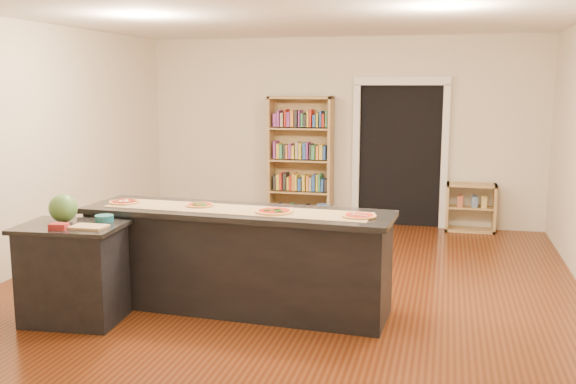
% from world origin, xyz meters
% --- Properties ---
extents(room, '(6.00, 7.00, 2.80)m').
position_xyz_m(room, '(0.00, 0.00, 1.40)').
color(room, beige).
rests_on(room, ground).
extents(doorway, '(1.40, 0.09, 2.21)m').
position_xyz_m(doorway, '(0.90, 3.46, 1.20)').
color(doorway, black).
rests_on(doorway, room).
extents(kitchen_island, '(2.90, 0.78, 0.96)m').
position_xyz_m(kitchen_island, '(-0.29, -0.60, 0.48)').
color(kitchen_island, black).
rests_on(kitchen_island, ground).
extents(side_counter, '(0.89, 0.65, 0.88)m').
position_xyz_m(side_counter, '(-1.60, -1.27, 0.45)').
color(side_counter, black).
rests_on(side_counter, ground).
extents(bookshelf, '(0.96, 0.34, 1.93)m').
position_xyz_m(bookshelf, '(-0.57, 3.28, 0.96)').
color(bookshelf, tan).
rests_on(bookshelf, ground).
extents(low_shelf, '(0.70, 0.30, 0.70)m').
position_xyz_m(low_shelf, '(1.94, 3.30, 0.35)').
color(low_shelf, tan).
rests_on(low_shelf, ground).
extents(waste_bin, '(0.22, 0.22, 0.33)m').
position_xyz_m(waste_bin, '(-0.18, 3.14, 0.16)').
color(waste_bin, '#6186D8').
rests_on(waste_bin, ground).
extents(kraft_paper, '(2.53, 0.58, 0.00)m').
position_xyz_m(kraft_paper, '(-0.29, -0.62, 0.96)').
color(kraft_paper, '#95794D').
rests_on(kraft_paper, kitchen_island).
extents(watermelon, '(0.25, 0.25, 0.25)m').
position_xyz_m(watermelon, '(-1.72, -1.19, 1.01)').
color(watermelon, '#144214').
rests_on(watermelon, side_counter).
extents(cutting_board, '(0.30, 0.20, 0.02)m').
position_xyz_m(cutting_board, '(-1.37, -1.36, 0.89)').
color(cutting_board, tan).
rests_on(cutting_board, side_counter).
extents(package_red, '(0.16, 0.12, 0.05)m').
position_xyz_m(package_red, '(-1.59, -1.47, 0.91)').
color(package_red, maroon).
rests_on(package_red, side_counter).
extents(package_teal, '(0.16, 0.16, 0.06)m').
position_xyz_m(package_teal, '(-1.37, -1.10, 0.92)').
color(package_teal, '#195966').
rests_on(package_teal, side_counter).
extents(pizza_a, '(0.31, 0.31, 0.02)m').
position_xyz_m(pizza_a, '(-1.45, -0.57, 0.97)').
color(pizza_a, '#BD8349').
rests_on(pizza_a, kitchen_island).
extents(pizza_b, '(0.27, 0.27, 0.02)m').
position_xyz_m(pizza_b, '(-0.68, -0.54, 0.97)').
color(pizza_b, '#BD8349').
rests_on(pizza_b, kitchen_island).
extents(pizza_c, '(0.33, 0.33, 0.02)m').
position_xyz_m(pizza_c, '(0.09, -0.67, 0.97)').
color(pizza_c, '#BD8349').
rests_on(pizza_c, kitchen_island).
extents(pizza_d, '(0.31, 0.31, 0.02)m').
position_xyz_m(pizza_d, '(0.86, -0.68, 0.97)').
color(pizza_d, '#BD8349').
rests_on(pizza_d, kitchen_island).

